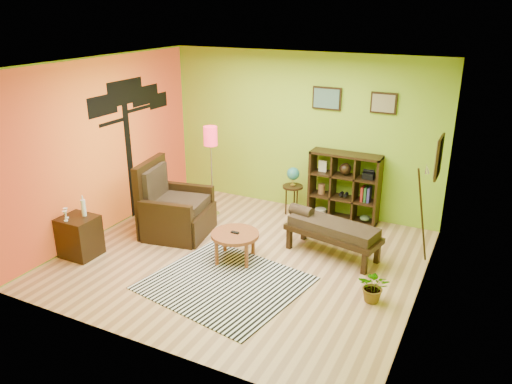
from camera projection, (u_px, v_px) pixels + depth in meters
The scene contains 11 objects.
ground at pixel (242, 258), 7.40m from camera, with size 5.00×5.00×0.00m, color tan.
room_shell at pixel (235, 139), 6.81m from camera, with size 5.04×4.54×2.82m.
zebra_rug at pixel (225, 283), 6.72m from camera, with size 1.94×1.76×0.01m, color silver.
coffee_table at pixel (235, 237), 7.22m from camera, with size 0.70×0.70×0.45m.
armchair at pixel (173, 212), 8.09m from camera, with size 1.15×1.15×1.21m.
side_cabinet at pixel (80, 236), 7.38m from camera, with size 0.52×0.47×0.93m.
floor_lamp at pixel (211, 144), 8.46m from camera, with size 0.24×0.24×1.61m.
globe_table at pixel (293, 179), 8.71m from camera, with size 0.36×0.36×0.87m.
cube_shelf at pixel (345, 187), 8.50m from camera, with size 1.20×0.35×1.20m.
bench at pixel (331, 229), 7.35m from camera, with size 1.50×0.79×0.66m.
potted_plant at pixel (374, 289), 6.27m from camera, with size 0.39×0.43×0.34m, color #26661E.
Camera 1 is at (3.12, -5.79, 3.54)m, focal length 35.00 mm.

